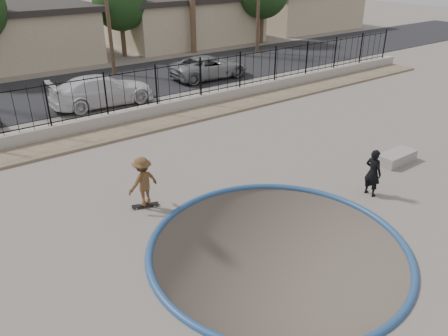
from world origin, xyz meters
name	(u,v)px	position (x,y,z in m)	size (l,w,h in m)	color
ground	(99,137)	(0.00, 12.00, -1.10)	(120.00, 120.00, 2.20)	slate
bowl_pit	(278,248)	(0.00, -1.00, 0.00)	(6.84, 6.84, 1.80)	#51473E
coping_ring	(278,248)	(0.00, -1.00, 0.00)	(7.04, 7.04, 0.20)	navy
rock_strip	(120,133)	(0.00, 9.20, 0.06)	(42.00, 1.60, 0.11)	#9C8366
retaining_wall	(109,120)	(0.00, 10.30, 0.30)	(42.00, 0.45, 0.60)	#9D958A
fence	(106,94)	(0.00, 10.30, 1.50)	(40.00, 0.04, 1.80)	black
street	(63,92)	(0.00, 17.00, 0.02)	(90.00, 8.00, 0.04)	black
house_center	(15,34)	(0.00, 26.50, 1.97)	(10.60, 8.60, 3.90)	tan
house_east	(185,19)	(14.00, 26.50, 1.97)	(12.60, 8.60, 3.90)	tan
house_east_far	(300,8)	(28.00, 26.50, 1.97)	(11.60, 8.60, 3.90)	tan
street_tree_mid	(120,3)	(7.00, 24.00, 3.84)	(3.96, 3.96, 5.83)	#473323
skater	(143,184)	(-1.90, 3.00, 0.79)	(1.02, 0.58, 1.57)	brown
skateboard	(145,205)	(-1.90, 3.00, 0.06)	(0.84, 0.47, 0.07)	black
videographer	(373,173)	(4.39, -0.60, 0.79)	(0.58, 0.38, 1.58)	black
concrete_ledge	(397,157)	(7.22, 0.36, 0.20)	(1.60, 0.70, 0.40)	gray
car_c	(102,90)	(1.01, 13.40, 0.80)	(2.13, 5.24, 1.52)	white
car_d	(209,67)	(8.48, 14.66, 0.73)	(2.31, 5.00, 1.39)	gray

